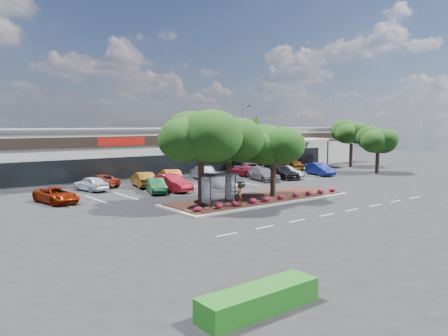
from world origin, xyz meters
TOP-DOWN VIEW (x-y plane):
  - ground at (0.00, 0.00)m, footprint 160.00×160.00m
  - retail_store at (0.06, 33.91)m, footprint 80.40×25.20m
  - landscape_island at (-2.00, 4.00)m, footprint 18.00×6.00m
  - lane_markings at (-0.14, 10.42)m, footprint 33.12×20.06m
  - shrub_row at (-2.00, 1.90)m, footprint 17.00×0.80m
  - bus_shelter at (-7.50, 2.95)m, footprint 2.75×1.55m
  - island_tree_west at (-8.00, 4.50)m, footprint 7.20×7.20m
  - island_tree_mid at (-4.50, 5.20)m, footprint 6.60×6.60m
  - island_tree_east at (-0.50, 3.70)m, footprint 5.80×5.80m
  - hedge_south_west at (-18.00, -13.50)m, footprint 5.00×1.30m
  - tree_east_near at (26.00, 10.00)m, footprint 5.60×5.60m
  - tree_east_far at (31.00, 18.00)m, footprint 6.40×6.40m
  - conifer_north_east at (34.00, 44.00)m, footprint 3.96×3.96m
  - person_waiting at (-6.16, 1.73)m, footprint 0.74×0.63m
  - light_pole at (10.93, 21.26)m, footprint 1.43×0.56m
  - car_0 at (-16.92, 13.70)m, footprint 3.13×5.30m
  - car_1 at (-7.31, 13.33)m, footprint 2.92×4.72m
  - car_2 at (-5.52, 13.37)m, footprint 2.32×5.38m
  - car_3 at (-0.34, 11.44)m, footprint 4.17×5.72m
  - car_4 at (2.13, 12.66)m, footprint 2.86×4.29m
  - car_5 at (7.76, 13.78)m, footprint 3.34×5.73m
  - car_6 at (10.83, 13.86)m, footprint 3.05×6.07m
  - car_7 at (11.59, 13.67)m, footprint 1.96×4.82m
  - car_8 at (17.56, 13.25)m, footprint 3.15×5.32m
  - car_9 at (-11.93, 18.67)m, footprint 2.65×4.72m
  - car_10 at (-10.09, 20.91)m, footprint 3.29×5.34m
  - car_11 at (-6.34, 17.96)m, footprint 2.88×5.30m
  - car_12 at (-2.86, 18.06)m, footprint 3.31×5.54m
  - car_13 at (2.50, 19.16)m, footprint 3.29×5.44m
  - car_14 at (8.96, 18.89)m, footprint 2.82×5.45m
  - car_15 at (10.63, 20.18)m, footprint 4.03×6.36m
  - car_16 at (18.25, 20.90)m, footprint 1.76×4.50m
  - car_17 at (18.67, 19.40)m, footprint 3.24×5.34m

SIDE VIEW (x-z plane):
  - ground at x=0.00m, z-range 0.00..0.00m
  - lane_markings at x=-0.14m, z-range 0.00..0.01m
  - landscape_island at x=-2.00m, z-range -0.01..0.25m
  - hedge_south_west at x=-18.00m, z-range 0.00..0.90m
  - shrub_row at x=-2.00m, z-range 0.26..0.76m
  - car_4 at x=2.13m, z-range 0.00..1.36m
  - car_10 at x=-10.09m, z-range 0.00..1.38m
  - car_0 at x=-16.92m, z-range 0.00..1.38m
  - car_16 at x=18.25m, z-range 0.00..1.46m
  - car_1 at x=-7.31m, z-range 0.00..1.47m
  - car_14 at x=8.96m, z-range 0.00..1.47m
  - car_9 at x=-11.93m, z-range 0.00..1.52m
  - car_3 at x=-0.34m, z-range 0.00..1.54m
  - car_7 at x=11.59m, z-range 0.00..1.55m
  - car_5 at x=7.76m, z-range 0.00..1.56m
  - car_15 at x=10.63m, z-range 0.00..1.64m
  - car_8 at x=17.56m, z-range 0.00..1.66m
  - car_11 at x=-6.34m, z-range 0.00..1.66m
  - car_6 at x=10.83m, z-range 0.00..1.69m
  - car_13 at x=2.50m, z-range 0.00..1.69m
  - car_17 at x=18.67m, z-range 0.00..1.70m
  - car_2 at x=-5.52m, z-range 0.00..1.72m
  - car_12 at x=-2.86m, z-range 0.00..1.72m
  - person_waiting at x=-6.16m, z-range 0.26..1.97m
  - bus_shelter at x=-7.50m, z-range 1.01..3.60m
  - retail_store at x=0.06m, z-range 0.03..6.28m
  - tree_east_near at x=26.00m, z-range 0.00..6.51m
  - island_tree_east at x=-0.50m, z-range 0.26..6.76m
  - tree_east_far at x=31.00m, z-range 0.00..7.62m
  - island_tree_mid at x=-4.50m, z-range 0.26..7.58m
  - island_tree_west at x=-8.00m, z-range 0.26..8.15m
  - light_pole at x=10.93m, z-range -0.55..9.06m
  - conifer_north_east at x=34.00m, z-range 0.00..9.00m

